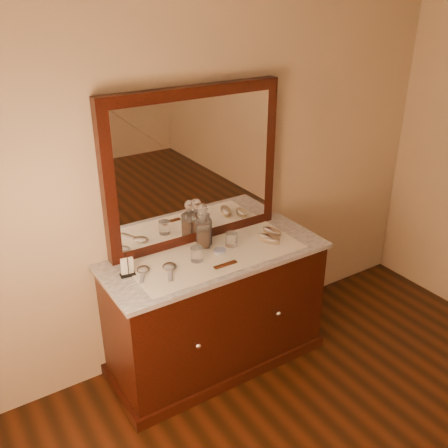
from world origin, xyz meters
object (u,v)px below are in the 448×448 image
Objects in this scene: brush_near at (269,239)px; brush_far at (272,231)px; dresser_cabinet at (216,311)px; decanter_left at (203,232)px; napkin_rack at (127,267)px; hand_mirror_outer at (143,271)px; comb at (225,265)px; decanter_right at (204,228)px; hand_mirror_inner at (170,268)px; pin_dish at (220,251)px; mirror_frame at (194,168)px.

brush_far is (0.09, 0.08, -0.00)m from brush_near.
decanter_left is at bearing 99.16° from dresser_cabinet.
hand_mirror_outer is at bearing -14.81° from napkin_rack.
comb is at bearing -165.89° from brush_near.
decanter_right is (0.03, 0.04, 0.01)m from decanter_left.
brush_near is (0.40, -0.18, -0.08)m from decanter_left.
hand_mirror_inner is at bearing -152.34° from decanter_right.
napkin_rack is 0.48× the size of decanter_right.
pin_dish reaches higher than comb.
napkin_rack is at bearing 174.75° from pin_dish.
decanter_right reaches higher than hand_mirror_outer.
hand_mirror_outer is (-0.48, 0.04, 0.45)m from dresser_cabinet.
mirror_frame reaches higher than dresser_cabinet.
napkin_rack is 0.55m from decanter_left.
brush_near reaches higher than brush_far.
dresser_cabinet is 0.97m from mirror_frame.
dresser_cabinet is 0.48m from comb.
brush_near is (0.40, 0.10, 0.02)m from comb.
pin_dish is 0.50× the size of brush_far.
hand_mirror_inner is at bearing 156.45° from comb.
napkin_rack reaches higher than brush_near.
pin_dish is 0.36× the size of hand_mirror_inner.
brush_near is (0.38, -0.30, -0.47)m from mirror_frame.
pin_dish is at bearing -81.74° from mirror_frame.
napkin_rack is (-0.56, 0.06, 0.49)m from dresser_cabinet.
hand_mirror_inner reaches higher than dresser_cabinet.
dresser_cabinet is 8.95× the size of brush_far.
hand_mirror_outer is at bearing -165.99° from decanter_right.
decanter_right reaches higher than dresser_cabinet.
decanter_right is 0.48m from brush_far.
hand_mirror_inner is (0.15, -0.06, 0.00)m from hand_mirror_outer.
hand_mirror_inner reaches higher than hand_mirror_outer.
mirror_frame is at bearing 38.60° from hand_mirror_inner.
brush_near is at bearing 14.49° from comb.
hand_mirror_inner is (-0.37, -0.03, 0.00)m from pin_dish.
napkin_rack reaches higher than pin_dish.
pin_dish is 0.51m from hand_mirror_outer.
mirror_frame is 5.44× the size of hand_mirror_inner.
comb is 0.52m from brush_far.
napkin_rack is (-0.56, -0.19, -0.45)m from mirror_frame.
brush_near is (0.38, -0.06, 0.47)m from dresser_cabinet.
dresser_cabinet is at bearing -90.00° from mirror_frame.
mirror_frame is at bearing 154.32° from brush_far.
mirror_frame is 4.55× the size of decanter_left.
dresser_cabinet is at bearing 171.59° from brush_near.
decanter_left is at bearing -129.19° from decanter_right.
brush_far is 0.71× the size of hand_mirror_inner.
comb is at bearing -23.93° from hand_mirror_inner.
decanter_right is at bearing 27.66° from hand_mirror_inner.
decanter_left is 0.50m from brush_far.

